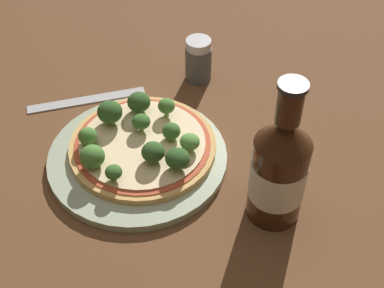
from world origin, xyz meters
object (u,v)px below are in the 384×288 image
beer_bottle (279,169)px  pepper_shaker (198,60)px  fork (87,100)px  pizza (143,145)px

beer_bottle → pepper_shaker: size_ratio=2.79×
fork → pizza: bearing=-66.1°
beer_bottle → fork: 0.35m
beer_bottle → pizza: bearing=-141.2°
pepper_shaker → fork: bearing=-93.0°
fork → pepper_shaker: bearing=2.8°
pepper_shaker → beer_bottle: bearing=-2.4°
pepper_shaker → fork: (-0.01, -0.18, -0.03)m
pizza → pepper_shaker: bearing=134.9°
pizza → pepper_shaker: pepper_shaker is taller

